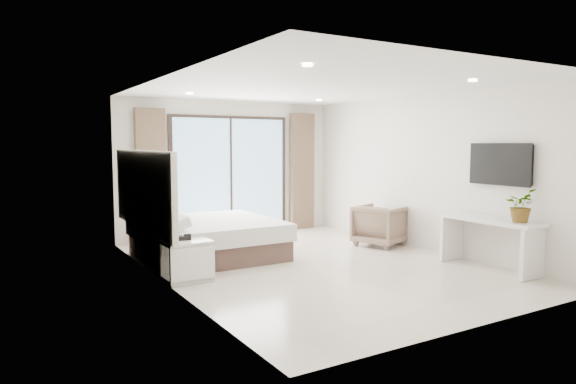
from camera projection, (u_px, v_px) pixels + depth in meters
name	position (u px, v px, depth m)	size (l,w,h in m)	color
ground	(314.00, 264.00, 7.89)	(6.20, 6.20, 0.00)	beige
room_shell	(275.00, 160.00, 8.37)	(4.62, 6.22, 2.72)	silver
bed	(207.00, 238.00, 8.35)	(2.15, 2.05, 0.74)	#513731
nightstand	(187.00, 260.00, 6.94)	(0.62, 0.51, 0.55)	white
phone	(184.00, 238.00, 6.94)	(0.17, 0.13, 0.06)	black
console_desk	(489.00, 232.00, 7.53)	(0.49, 1.56, 0.77)	white
plant	(520.00, 209.00, 7.08)	(0.42, 0.47, 0.36)	#33662D
armchair	(380.00, 223.00, 9.33)	(0.79, 0.74, 0.81)	#7B6851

